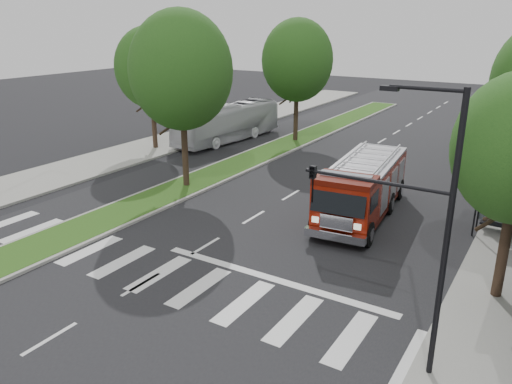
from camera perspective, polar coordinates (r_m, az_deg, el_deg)
ground at (r=22.27m, az=-5.79°, el=-6.17°), size 140.00×140.00×0.00m
sidewalk_left at (r=38.52m, az=-13.96°, el=4.37°), size 5.00×80.00×0.15m
median at (r=39.68m, az=3.16°, el=5.33°), size 3.00×50.00×0.15m
tree_median_near at (r=28.74m, az=-8.56°, el=13.56°), size 5.80×5.80×10.16m
tree_median_far at (r=40.44m, az=4.75°, el=14.76°), size 5.60×5.60×9.72m
tree_left_mid at (r=38.57m, az=-11.99°, el=13.73°), size 5.20×5.20×9.16m
streetlight_right_near at (r=13.54m, az=17.56°, el=-2.54°), size 4.08×0.22×8.00m
fire_engine at (r=25.54m, az=12.07°, el=0.46°), size 3.57×9.22×3.12m
city_bus at (r=41.40m, az=-3.24°, el=7.95°), size 3.48×11.12×3.05m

